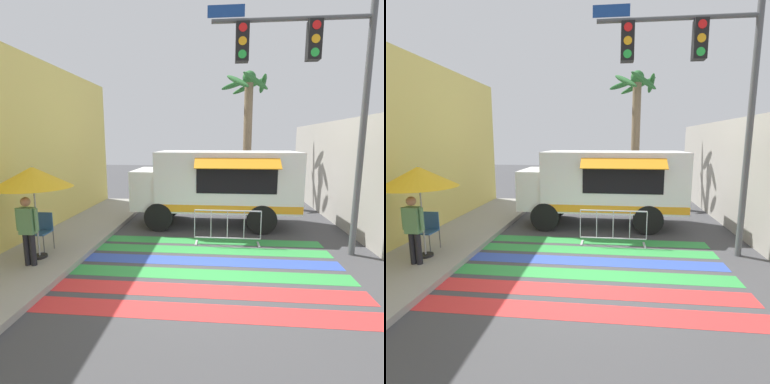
# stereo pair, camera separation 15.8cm
# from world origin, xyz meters

# --- Properties ---
(ground_plane) EXTENTS (60.00, 60.00, 0.00)m
(ground_plane) POSITION_xyz_m (0.00, 0.00, 0.00)
(ground_plane) COLOR #424244
(concrete_wall_right) EXTENTS (0.20, 16.00, 3.72)m
(concrete_wall_right) POSITION_xyz_m (4.50, 3.00, 1.86)
(concrete_wall_right) COLOR #A39E93
(concrete_wall_right) RESTS_ON ground_plane
(crosswalk_painted) EXTENTS (6.40, 4.36, 0.01)m
(crosswalk_painted) POSITION_xyz_m (0.00, 0.53, 0.00)
(crosswalk_painted) COLOR red
(crosswalk_painted) RESTS_ON ground_plane
(food_truck) EXTENTS (5.63, 2.61, 2.62)m
(food_truck) POSITION_xyz_m (0.03, 4.30, 1.54)
(food_truck) COLOR white
(food_truck) RESTS_ON ground_plane
(traffic_signal_pole) EXTENTS (3.96, 0.29, 6.36)m
(traffic_signal_pole) POSITION_xyz_m (2.52, 1.71, 4.50)
(traffic_signal_pole) COLOR #515456
(traffic_signal_pole) RESTS_ON ground_plane
(patio_umbrella) EXTENTS (1.80, 1.80, 2.25)m
(patio_umbrella) POSITION_xyz_m (-4.19, 0.43, 2.13)
(patio_umbrella) COLOR black
(patio_umbrella) RESTS_ON sidewalk_left
(folding_chair) EXTENTS (0.47, 0.47, 0.99)m
(folding_chair) POSITION_xyz_m (-4.38, 0.93, 0.75)
(folding_chair) COLOR #4C4C51
(folding_chair) RESTS_ON sidewalk_left
(vendor_person) EXTENTS (0.53, 0.21, 1.61)m
(vendor_person) POSITION_xyz_m (-4.11, -0.02, 1.05)
(vendor_person) COLOR black
(vendor_person) RESTS_ON sidewalk_left
(barricade_front) EXTENTS (1.94, 0.44, 1.03)m
(barricade_front) POSITION_xyz_m (0.47, 2.23, 0.50)
(barricade_front) COLOR #B7BABF
(barricade_front) RESTS_ON ground_plane
(palm_tree) EXTENTS (2.30, 2.45, 6.08)m
(palm_tree) POSITION_xyz_m (1.46, 8.10, 4.04)
(palm_tree) COLOR #7A664C
(palm_tree) RESTS_ON ground_plane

